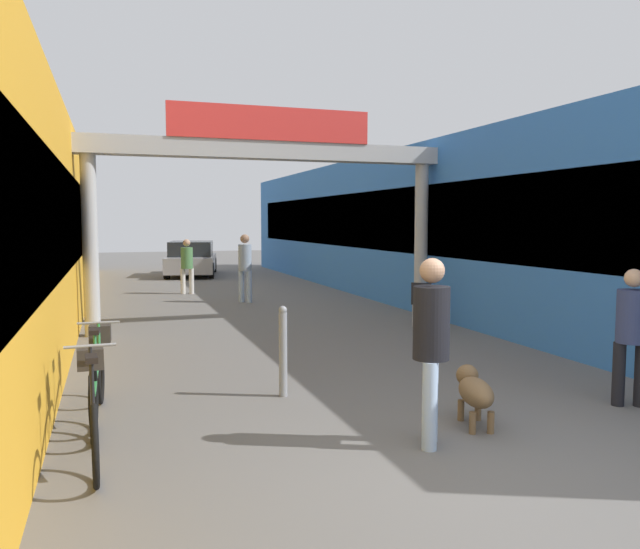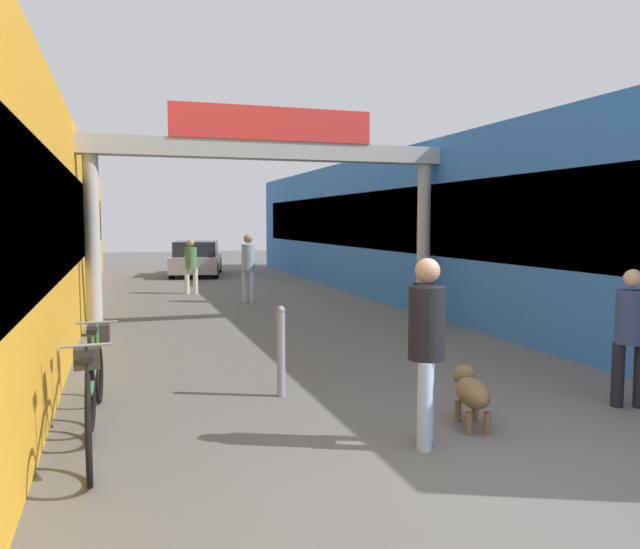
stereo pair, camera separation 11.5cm
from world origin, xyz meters
The scene contains 14 objects.
ground_plane centered at (0.00, 0.00, 0.00)m, with size 80.00×80.00×0.00m, color #605E5B.
storefront_left centered at (-5.09, 11.00, 1.94)m, with size 3.00×26.00×3.87m.
storefront_right centered at (5.09, 11.00, 1.94)m, with size 3.00×26.00×3.87m.
arcade_sign_gateway centered at (0.00, 7.75, 3.05)m, with size 7.40×0.47×4.30m.
pedestrian_with_dog centered at (-0.19, 0.82, 1.02)m, with size 0.47×0.47×1.77m.
pedestrian_companion centered at (2.58, 1.22, 0.89)m, with size 0.45×0.45×1.57m.
pedestrian_carrying_crate centered at (0.28, 11.60, 1.02)m, with size 0.48×0.48×1.77m.
pedestrian_elderly_walking centered at (-0.93, 14.02, 0.90)m, with size 0.39×0.38×1.59m.
dog_on_leash centered at (0.53, 1.20, 0.36)m, with size 0.48×0.82×0.58m.
bicycle_black_nearest centered at (-3.18, 1.45, 0.44)m, with size 0.46×1.69×0.98m.
bicycle_green_second centered at (-3.16, 2.82, 0.44)m, with size 0.46×1.69×0.98m.
bollard_post_metal centered at (-1.06, 2.85, 0.56)m, with size 0.10×0.10×1.10m.
cafe_chair_black_nearer centered at (2.87, 6.77, 0.54)m, with size 0.57×0.57×0.89m.
parked_car_silver centered at (-0.06, 20.17, 0.64)m, with size 2.47×4.26×1.33m.
Camera 1 is at (-2.98, -4.27, 2.10)m, focal length 35.00 mm.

